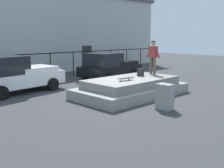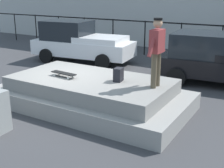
{
  "view_description": "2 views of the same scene",
  "coord_description": "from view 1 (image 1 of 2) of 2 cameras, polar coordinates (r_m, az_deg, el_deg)",
  "views": [
    {
      "loc": [
        -8.51,
        -8.25,
        2.74
      ],
      "look_at": [
        0.75,
        1.21,
        0.4
      ],
      "focal_mm": 43.15,
      "sensor_mm": 36.0,
      "label": 1
    },
    {
      "loc": [
        5.38,
        -6.59,
        3.14
      ],
      "look_at": [
        1.17,
        0.48,
        0.57
      ],
      "focal_mm": 48.33,
      "sensor_mm": 36.0,
      "label": 2
    }
  ],
  "objects": [
    {
      "name": "car_black_pickup_mid",
      "position": [
        17.13,
        -0.6,
        3.77
      ],
      "size": [
        4.24,
        2.52,
        1.74
      ],
      "color": "black",
      "rests_on": "ground_plane"
    },
    {
      "name": "backpack",
      "position": [
        13.22,
        6.07,
        2.44
      ],
      "size": [
        0.24,
        0.3,
        0.36
      ],
      "primitive_type": "cube",
      "rotation": [
        0.0,
        0.0,
        1.7
      ],
      "color": "black",
      "rests_on": "concrete_ledge"
    },
    {
      "name": "skateboarder",
      "position": [
        13.97,
        8.69,
        6.09
      ],
      "size": [
        0.25,
        0.92,
        1.69
      ],
      "color": "brown",
      "rests_on": "concrete_ledge"
    },
    {
      "name": "utility_box",
      "position": [
        10.38,
        11.12,
        -2.66
      ],
      "size": [
        0.46,
        0.61,
        0.98
      ],
      "primitive_type": "cube",
      "rotation": [
        0.0,
        0.0,
        0.03
      ],
      "color": "gray",
      "rests_on": "ground_plane"
    },
    {
      "name": "skateboard",
      "position": [
        11.82,
        2.99,
        1.21
      ],
      "size": [
        0.82,
        0.28,
        0.12
      ],
      "color": "black",
      "rests_on": "concrete_ledge"
    },
    {
      "name": "ground_plane",
      "position": [
        12.17,
        1.45,
        -2.98
      ],
      "size": [
        60.0,
        60.0,
        0.0
      ],
      "primitive_type": "plane",
      "color": "#38383A"
    },
    {
      "name": "concrete_ledge",
      "position": [
        12.62,
        4.15,
        -0.79
      ],
      "size": [
        5.37,
        2.86,
        0.83
      ],
      "color": "gray",
      "rests_on": "ground_plane"
    },
    {
      "name": "car_white_pickup_near",
      "position": [
        13.92,
        -19.86,
        1.86
      ],
      "size": [
        4.71,
        2.36,
        1.83
      ],
      "color": "white",
      "rests_on": "ground_plane"
    },
    {
      "name": "fence_row",
      "position": [
        17.69,
        -15.5,
        4.6
      ],
      "size": [
        24.06,
        0.06,
        1.7
      ],
      "color": "black",
      "rests_on": "ground_plane"
    }
  ]
}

